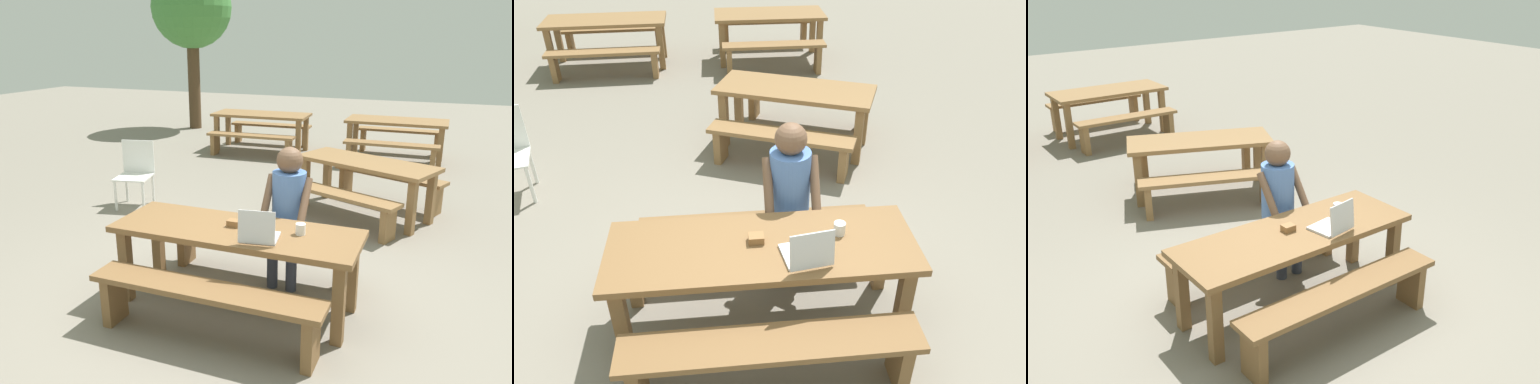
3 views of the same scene
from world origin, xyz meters
The scene contains 19 objects.
ground_plane centered at (0.00, 0.00, 0.00)m, with size 30.00×30.00×0.00m, color gray.
picnic_table_front centered at (0.00, 0.00, 0.60)m, with size 2.06×0.72×0.70m.
bench_near centered at (0.00, -0.60, 0.34)m, with size 1.83×0.30×0.46m.
bench_far centered at (0.00, 0.60, 0.34)m, with size 1.83×0.30×0.46m.
laptop centered at (0.27, -0.18, 0.77)m, with size 0.33×0.33×0.27m.
small_pouch centered at (-0.04, 0.04, 0.73)m, with size 0.10×0.09×0.05m.
coffee_mug centered at (0.53, 0.07, 0.75)m, with size 0.08×0.08×0.09m.
person_seated centered at (0.26, 0.56, 0.76)m, with size 0.42×0.41×1.29m.
plastic_chair centered at (-2.34, 1.98, 0.46)m, with size 0.53×0.53×0.87m.
picnic_table_mid centered at (0.62, 2.72, 0.59)m, with size 1.88×1.30×0.71m.
bench_mid_south centered at (0.39, 2.16, 0.32)m, with size 1.57×0.87×0.43m.
bench_mid_north centered at (0.85, 3.28, 0.32)m, with size 1.57×0.87×0.43m.
picnic_table_rear centered at (-1.96, 5.79, 0.63)m, with size 1.90×0.86×0.75m.
bench_rear_south centered at (-1.94, 5.15, 0.33)m, with size 1.70×0.36×0.44m.
bench_rear_north centered at (-1.98, 6.42, 0.33)m, with size 1.70×0.36×0.44m.
picnic_table_distant centered at (0.64, 5.81, 0.65)m, with size 1.77×0.84×0.77m.
bench_distant_south centered at (0.64, 5.11, 0.35)m, with size 1.59×0.30×0.48m.
bench_distant_north centered at (0.64, 6.52, 0.35)m, with size 1.59×0.30×0.48m.
tree_left centered at (-4.41, 7.62, 2.81)m, with size 1.90×1.90×3.80m.
Camera 1 is at (1.56, -3.56, 2.23)m, focal length 35.47 mm.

